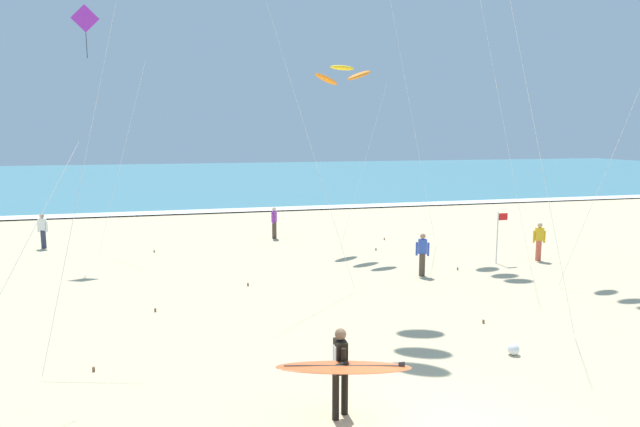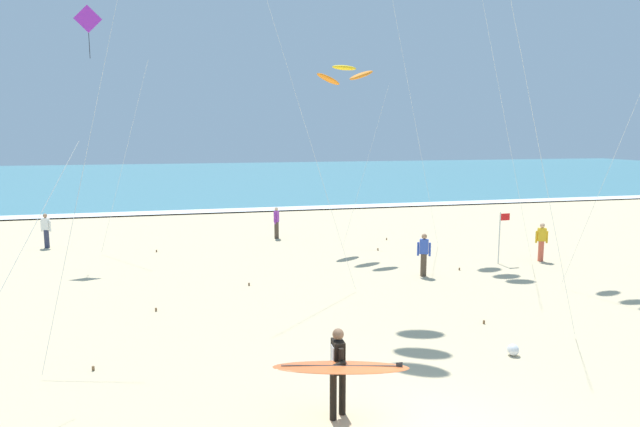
{
  "view_description": "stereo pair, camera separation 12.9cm",
  "coord_description": "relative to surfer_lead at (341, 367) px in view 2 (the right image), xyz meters",
  "views": [
    {
      "loc": [
        -3.98,
        -7.8,
        5.21
      ],
      "look_at": [
        -0.4,
        6.22,
        3.09
      ],
      "focal_mm": 30.78,
      "sensor_mm": 36.0,
      "label": 1
    },
    {
      "loc": [
        -3.86,
        -7.83,
        5.21
      ],
      "look_at": [
        -0.4,
        6.22,
        3.09
      ],
      "focal_mm": 30.78,
      "sensor_mm": 36.0,
      "label": 2
    }
  ],
  "objects": [
    {
      "name": "surfer_lead",
      "position": [
        0.0,
        0.0,
        0.0
      ],
      "size": [
        2.52,
        0.97,
        1.71
      ],
      "color": "black",
      "rests_on": "ground"
    },
    {
      "name": "bystander_yellow_top",
      "position": [
        11.48,
        10.24,
        -0.24
      ],
      "size": [
        0.48,
        0.28,
        1.59
      ],
      "color": "#D8593F",
      "rests_on": "ground"
    },
    {
      "name": "bystander_purple_top",
      "position": [
        1.74,
        17.68,
        -0.24
      ],
      "size": [
        0.31,
        0.45,
        1.59
      ],
      "color": "#4C3D2D",
      "rests_on": "ground"
    },
    {
      "name": "ocean_water",
      "position": [
        1.27,
        57.56,
        -1.01
      ],
      "size": [
        160.0,
        60.0,
        0.08
      ],
      "primitive_type": "cube",
      "color": "teal",
      "rests_on": "ground"
    },
    {
      "name": "shoreline_foam",
      "position": [
        1.27,
        27.86,
        -0.97
      ],
      "size": [
        160.0,
        1.77,
        0.01
      ],
      "primitive_type": "cube",
      "color": "white",
      "rests_on": "ocean_water"
    },
    {
      "name": "kite_diamond_violet_low",
      "position": [
        -6.14,
        15.84,
        8.33
      ],
      "size": [
        2.87,
        0.08,
        10.38
      ],
      "color": "purple",
      "rests_on": "ground"
    },
    {
      "name": "bystander_white_top",
      "position": [
        -8.87,
        17.97,
        -0.24
      ],
      "size": [
        0.47,
        0.28,
        1.59
      ],
      "color": "#2D334C",
      "rests_on": "ground"
    },
    {
      "name": "lifeguard_flag",
      "position": [
        9.6,
        10.26,
        0.21
      ],
      "size": [
        0.45,
        0.05,
        2.1
      ],
      "color": "silver",
      "rests_on": "ground"
    },
    {
      "name": "bystander_blue_top",
      "position": [
        5.8,
        9.18,
        -0.24
      ],
      "size": [
        0.46,
        0.3,
        1.59
      ],
      "color": "#4C3D2D",
      "rests_on": "ground"
    },
    {
      "name": "kite_arc_golden_far",
      "position": [
        4.35,
        14.75,
        6.72
      ],
      "size": [
        3.8,
        2.97,
        8.15
      ],
      "color": "orange",
      "rests_on": "ground"
    },
    {
      "name": "beach_ball",
      "position": [
        4.8,
        1.93,
        -0.91
      ],
      "size": [
        0.28,
        0.28,
        0.28
      ],
      "primitive_type": "sphere",
      "color": "white",
      "rests_on": "ground"
    }
  ]
}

